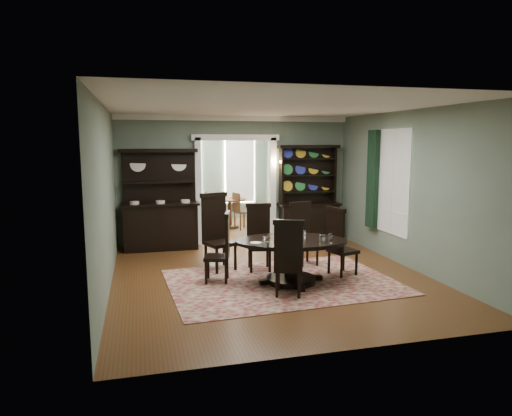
{
  "coord_description": "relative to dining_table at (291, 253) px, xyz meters",
  "views": [
    {
      "loc": [
        -2.22,
        -7.58,
        2.41
      ],
      "look_at": [
        -0.12,
        0.6,
        1.17
      ],
      "focal_mm": 32.0,
      "sensor_mm": 36.0,
      "label": 1
    }
  ],
  "objects": [
    {
      "name": "room",
      "position": [
        -0.25,
        0.44,
        1.05
      ],
      "size": [
        5.51,
        6.01,
        3.01
      ],
      "color": "brown",
      "rests_on": "ground"
    },
    {
      "name": "parlor",
      "position": [
        -0.25,
        5.93,
        0.99
      ],
      "size": [
        3.51,
        3.5,
        3.01
      ],
      "color": "brown",
      "rests_on": "ground"
    },
    {
      "name": "doorway_trim",
      "position": [
        -0.25,
        3.4,
        1.09
      ],
      "size": [
        2.08,
        0.25,
        2.57
      ],
      "color": "white",
      "rests_on": "floor"
    },
    {
      "name": "right_window",
      "position": [
        2.44,
        1.32,
        1.07
      ],
      "size": [
        0.15,
        1.47,
        2.12
      ],
      "color": "white",
      "rests_on": "wall_right"
    },
    {
      "name": "wall_sconce",
      "position": [
        0.7,
        3.24,
        1.36
      ],
      "size": [
        0.27,
        0.21,
        0.21
      ],
      "color": "gold",
      "rests_on": "back_wall_right"
    },
    {
      "name": "rug",
      "position": [
        -0.14,
        0.06,
        -0.52
      ],
      "size": [
        3.97,
        2.91,
        0.01
      ],
      "primitive_type": "cube",
      "rotation": [
        0.0,
        0.0,
        0.06
      ],
      "color": "maroon",
      "rests_on": "floor"
    },
    {
      "name": "dining_table",
      "position": [
        0.0,
        0.0,
        0.0
      ],
      "size": [
        2.08,
        2.03,
        0.76
      ],
      "rotation": [
        0.0,
        0.0,
        -0.16
      ],
      "color": "black",
      "rests_on": "rug"
    },
    {
      "name": "centerpiece",
      "position": [
        0.0,
        0.0,
        0.3
      ],
      "size": [
        1.44,
        0.93,
        0.24
      ],
      "color": "white",
      "rests_on": "dining_table"
    },
    {
      "name": "chair_far_left",
      "position": [
        -1.08,
        1.2,
        0.24
      ],
      "size": [
        0.69,
        0.67,
        1.45
      ],
      "rotation": [
        0.0,
        0.0,
        3.52
      ],
      "color": "black",
      "rests_on": "rug"
    },
    {
      "name": "chair_far_mid",
      "position": [
        -0.32,
        0.98,
        0.13
      ],
      "size": [
        0.52,
        0.5,
        1.25
      ],
      "rotation": [
        0.0,
        0.0,
        2.99
      ],
      "color": "black",
      "rests_on": "rug"
    },
    {
      "name": "chair_far_right",
      "position": [
        0.6,
        1.1,
        0.12
      ],
      "size": [
        0.54,
        0.52,
        1.24
      ],
      "rotation": [
        0.0,
        0.0,
        3.37
      ],
      "color": "black",
      "rests_on": "rug"
    },
    {
      "name": "chair_end_left",
      "position": [
        -1.13,
        0.34,
        0.12
      ],
      "size": [
        0.53,
        0.55,
        1.22
      ],
      "rotation": [
        0.0,
        0.0,
        1.31
      ],
      "color": "black",
      "rests_on": "rug"
    },
    {
      "name": "chair_end_right",
      "position": [
        0.96,
        0.19,
        0.13
      ],
      "size": [
        0.55,
        0.57,
        1.26
      ],
      "rotation": [
        0.0,
        0.0,
        -1.3
      ],
      "color": "black",
      "rests_on": "rug"
    },
    {
      "name": "chair_near",
      "position": [
        -0.28,
        -0.68,
        0.12
      ],
      "size": [
        0.58,
        0.57,
        1.24
      ],
      "rotation": [
        0.0,
        0.0,
        -0.37
      ],
      "color": "black",
      "rests_on": "rug"
    },
    {
      "name": "sideboard",
      "position": [
        -2.04,
        3.13,
        0.26
      ],
      "size": [
        1.71,
        0.62,
        2.25
      ],
      "rotation": [
        0.0,
        0.0,
        -0.01
      ],
      "color": "black",
      "rests_on": "floor"
    },
    {
      "name": "welsh_dresser",
      "position": [
        1.5,
        3.14,
        0.32
      ],
      "size": [
        1.51,
        0.61,
        2.33
      ],
      "rotation": [
        0.0,
        0.0,
        -0.05
      ],
      "color": "black",
      "rests_on": "floor"
    },
    {
      "name": "parlor_table",
      "position": [
        -0.04,
        5.24,
        0.01
      ],
      "size": [
        0.89,
        0.89,
        0.83
      ],
      "color": "#4E2816",
      "rests_on": "parlor_floor"
    },
    {
      "name": "parlor_chair_left",
      "position": [
        -0.8,
        5.17,
        0.03
      ],
      "size": [
        0.44,
        0.44,
        1.04
      ],
      "rotation": [
        0.0,
        0.0,
        1.62
      ],
      "color": "#4E2816",
      "rests_on": "parlor_floor"
    },
    {
      "name": "parlor_chair_right",
      "position": [
        0.19,
        4.92,
        0.02
      ],
      "size": [
        0.48,
        0.47,
        1.02
      ],
      "rotation": [
        0.0,
        0.0,
        -1.24
      ],
      "color": "#4E2816",
      "rests_on": "parlor_floor"
    }
  ]
}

